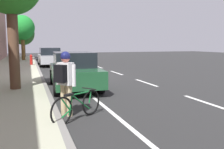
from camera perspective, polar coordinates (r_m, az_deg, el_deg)
ground at (r=14.23m, az=-9.48°, el=-0.37°), size 72.78×72.78×0.00m
sidewalk at (r=14.09m, az=-23.40°, el=-0.68°), size 3.35×45.48×0.14m
curb_edge at (r=14.05m, az=-16.26°, el=-0.39°), size 0.16×45.48×0.14m
lane_stripe_centre at (r=15.61m, az=1.02°, el=0.41°), size 0.14×44.20×0.01m
lane_stripe_bike_edge at (r=14.20m, az=-10.32°, el=-0.39°), size 0.12×45.48×0.01m
parked_sedan_silver_nearest at (r=21.31m, az=-14.39°, el=4.04°), size 1.89×4.43×1.52m
parked_sedan_green_second at (r=10.27m, az=-8.93°, el=0.93°), size 1.98×4.47×1.52m
bicycle_at_curb at (r=6.06m, az=-8.15°, el=-7.24°), size 1.41×1.04×0.73m
cyclist_with_backpack at (r=6.32m, az=-10.94°, el=-0.62°), size 0.54×0.55×1.68m
street_tree_near_cyclist at (r=32.94m, az=-20.07°, el=8.99°), size 2.71×2.71×4.45m
street_tree_mid_block at (r=27.50m, az=-20.31°, el=10.21°), size 2.54×2.54×4.69m
fire_hydrant at (r=21.08m, az=-18.41°, el=3.34°), size 0.22×0.22×0.84m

